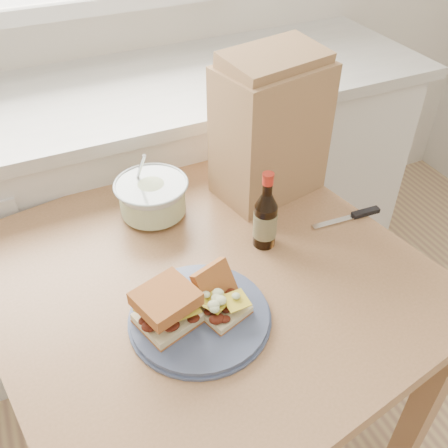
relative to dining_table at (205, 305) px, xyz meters
name	(u,v)px	position (x,y,z in m)	size (l,w,h in m)	color
cabinet_run	(92,215)	(-0.14, 0.74, -0.20)	(2.50, 0.64, 0.94)	white
dining_table	(205,305)	(0.00, 0.00, 0.00)	(1.10, 1.10, 0.79)	#A97850
plate	(200,316)	(-0.06, -0.13, 0.13)	(0.29, 0.29, 0.02)	#485474
sandwich_left	(167,307)	(-0.13, -0.12, 0.18)	(0.14, 0.13, 0.08)	beige
sandwich_right	(220,298)	(-0.02, -0.13, 0.16)	(0.11, 0.15, 0.08)	beige
coleslaw_bowl	(153,199)	(-0.03, 0.26, 0.17)	(0.19, 0.19, 0.19)	silver
beer_bottle	(265,219)	(0.18, 0.03, 0.20)	(0.06, 0.06, 0.21)	black
knife	(357,215)	(0.45, 0.02, 0.12)	(0.20, 0.03, 0.01)	silver
paper_bag	(270,132)	(0.30, 0.23, 0.30)	(0.28, 0.18, 0.36)	#A87951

